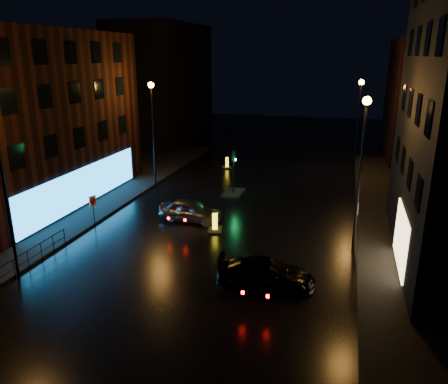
{
  "coord_description": "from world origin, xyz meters",
  "views": [
    {
      "loc": [
        6.94,
        -17.5,
        10.38
      ],
      "look_at": [
        0.4,
        5.6,
        2.8
      ],
      "focal_mm": 35.0,
      "sensor_mm": 36.0,
      "label": 1
    }
  ],
  "objects_px": {
    "dark_sedan": "(266,273)",
    "road_sign_right": "(357,211)",
    "traffic_signal": "(234,187)",
    "bollard_far": "(227,166)",
    "silver_hatchback": "(191,210)",
    "bollard_near": "(215,227)",
    "road_sign_left": "(93,204)"
  },
  "relations": [
    {
      "from": "bollard_near",
      "to": "road_sign_left",
      "type": "distance_m",
      "value": 7.74
    },
    {
      "from": "dark_sedan",
      "to": "bollard_far",
      "type": "bearing_deg",
      "value": 13.09
    },
    {
      "from": "traffic_signal",
      "to": "dark_sedan",
      "type": "bearing_deg",
      "value": -69.42
    },
    {
      "from": "traffic_signal",
      "to": "dark_sedan",
      "type": "height_order",
      "value": "traffic_signal"
    },
    {
      "from": "dark_sedan",
      "to": "road_sign_right",
      "type": "height_order",
      "value": "road_sign_right"
    },
    {
      "from": "bollard_far",
      "to": "road_sign_left",
      "type": "bearing_deg",
      "value": -128.26
    },
    {
      "from": "bollard_near",
      "to": "bollard_far",
      "type": "height_order",
      "value": "bollard_near"
    },
    {
      "from": "dark_sedan",
      "to": "road_sign_right",
      "type": "distance_m",
      "value": 8.55
    },
    {
      "from": "dark_sedan",
      "to": "bollard_far",
      "type": "height_order",
      "value": "dark_sedan"
    },
    {
      "from": "bollard_near",
      "to": "road_sign_right",
      "type": "relative_size",
      "value": 0.69
    },
    {
      "from": "traffic_signal",
      "to": "bollard_far",
      "type": "xyz_separation_m",
      "value": [
        -2.64,
        7.63,
        -0.28
      ]
    },
    {
      "from": "traffic_signal",
      "to": "road_sign_right",
      "type": "distance_m",
      "value": 10.93
    },
    {
      "from": "silver_hatchback",
      "to": "bollard_far",
      "type": "bearing_deg",
      "value": 9.14
    },
    {
      "from": "silver_hatchback",
      "to": "road_sign_right",
      "type": "distance_m",
      "value": 10.35
    },
    {
      "from": "road_sign_left",
      "to": "road_sign_right",
      "type": "height_order",
      "value": "road_sign_right"
    },
    {
      "from": "dark_sedan",
      "to": "road_sign_left",
      "type": "height_order",
      "value": "road_sign_left"
    },
    {
      "from": "bollard_far",
      "to": "traffic_signal",
      "type": "bearing_deg",
      "value": -95.49
    },
    {
      "from": "dark_sedan",
      "to": "road_sign_left",
      "type": "xyz_separation_m",
      "value": [
        -11.75,
        4.41,
        0.86
      ]
    },
    {
      "from": "bollard_near",
      "to": "road_sign_left",
      "type": "height_order",
      "value": "road_sign_left"
    },
    {
      "from": "bollard_near",
      "to": "road_sign_right",
      "type": "height_order",
      "value": "road_sign_right"
    },
    {
      "from": "road_sign_left",
      "to": "road_sign_right",
      "type": "xyz_separation_m",
      "value": [
        15.79,
        3.07,
        0.02
      ]
    },
    {
      "from": "bollard_far",
      "to": "road_sign_right",
      "type": "height_order",
      "value": "road_sign_right"
    },
    {
      "from": "traffic_signal",
      "to": "dark_sedan",
      "type": "relative_size",
      "value": 0.76
    },
    {
      "from": "silver_hatchback",
      "to": "road_sign_right",
      "type": "relative_size",
      "value": 1.99
    },
    {
      "from": "traffic_signal",
      "to": "bollard_near",
      "type": "bearing_deg",
      "value": -83.95
    },
    {
      "from": "silver_hatchback",
      "to": "bollard_far",
      "type": "height_order",
      "value": "silver_hatchback"
    },
    {
      "from": "silver_hatchback",
      "to": "road_sign_left",
      "type": "relative_size",
      "value": 2.02
    },
    {
      "from": "dark_sedan",
      "to": "bollard_near",
      "type": "bearing_deg",
      "value": 29.18
    },
    {
      "from": "dark_sedan",
      "to": "bollard_near",
      "type": "relative_size",
      "value": 3.19
    },
    {
      "from": "dark_sedan",
      "to": "road_sign_right",
      "type": "bearing_deg",
      "value": -35.37
    },
    {
      "from": "traffic_signal",
      "to": "road_sign_left",
      "type": "distance_m",
      "value": 11.3
    },
    {
      "from": "silver_hatchback",
      "to": "road_sign_left",
      "type": "bearing_deg",
      "value": 118.96
    }
  ]
}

